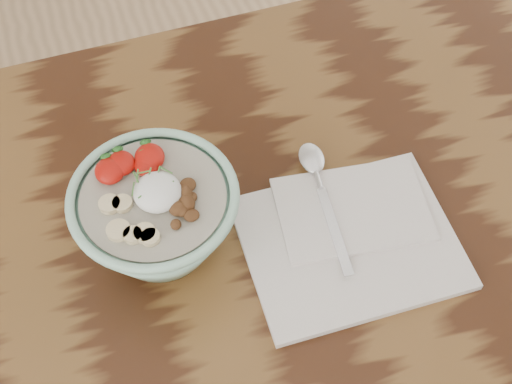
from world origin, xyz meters
TOP-DOWN VIEW (x-y plane):
  - table at (0.00, 0.00)cm, footprint 160.00×90.00cm
  - breakfast_bowl at (6.36, 8.38)cm, footprint 19.43×19.43cm
  - napkin at (28.60, 1.91)cm, footprint 26.09×22.14cm
  - spoon at (27.58, 10.85)cm, footprint 4.43×20.14cm

SIDE VIEW (x-z plane):
  - table at x=0.00cm, z-range 28.20..103.20cm
  - napkin at x=28.60cm, z-range 74.87..76.45cm
  - spoon at x=27.58cm, z-range 76.49..77.53cm
  - breakfast_bowl at x=6.36cm, z-range 75.14..88.12cm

